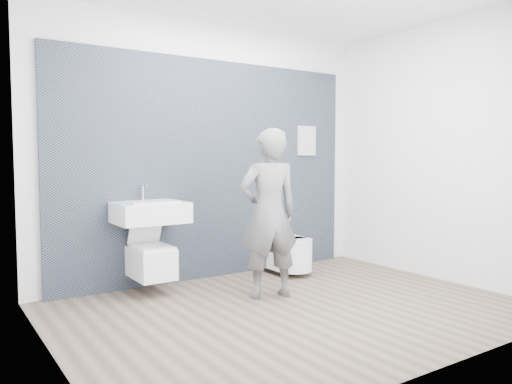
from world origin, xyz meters
TOP-DOWN VIEW (x-y plane):
  - ground at (0.00, 0.00)m, footprint 4.00×4.00m
  - room_shell at (0.00, 0.00)m, footprint 4.00×4.00m
  - tile_wall at (0.00, 1.47)m, footprint 3.60×0.06m
  - washbasin at (-0.85, 1.19)m, footprint 0.67×0.50m
  - toilet_square at (-0.85, 1.19)m, footprint 0.35×0.51m
  - toilet_rounded at (0.77, 1.10)m, footprint 0.40×0.67m
  - info_placard at (1.31, 1.43)m, footprint 0.27×0.03m
  - visitor at (0.03, 0.43)m, footprint 0.66×0.51m

SIDE VIEW (x-z plane):
  - ground at x=0.00m, z-range 0.00..0.00m
  - tile_wall at x=0.00m, z-range -1.20..1.20m
  - info_placard at x=1.31m, z-range -0.18..0.18m
  - toilet_rounded at x=0.77m, z-range 0.06..0.42m
  - toilet_square at x=-0.85m, z-range 0.00..0.66m
  - visitor at x=0.03m, z-range 0.00..1.61m
  - washbasin at x=-0.85m, z-range 0.55..1.06m
  - room_shell at x=0.00m, z-range -0.26..3.74m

